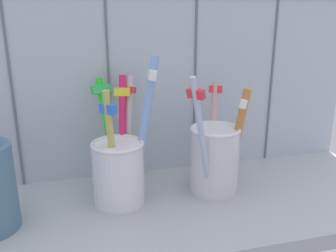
{
  "coord_description": "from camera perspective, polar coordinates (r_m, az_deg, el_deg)",
  "views": [
    {
      "loc": [
        -11.14,
        -39.9,
        25.52
      ],
      "look_at": [
        0.0,
        2.51,
        11.79
      ],
      "focal_mm": 38.64,
      "sensor_mm": 36.0,
      "label": 1
    }
  ],
  "objects": [
    {
      "name": "counter_slab",
      "position": [
        0.48,
        0.78,
        -13.24
      ],
      "size": [
        64.0,
        22.0,
        2.0
      ],
      "primitive_type": "cube",
      "color": "#9EA3A8",
      "rests_on": "ground"
    },
    {
      "name": "toothbrush_cup_right",
      "position": [
        0.5,
        7.42,
        -4.66
      ],
      "size": [
        9.83,
        10.71,
        16.88
      ],
      "color": "silver",
      "rests_on": "counter_slab"
    },
    {
      "name": "tile_wall_back",
      "position": [
        0.53,
        -2.68,
        14.11
      ],
      "size": [
        64.0,
        2.2,
        45.0
      ],
      "color": "#B2C1CC",
      "rests_on": "ground"
    },
    {
      "name": "toothbrush_cup_left",
      "position": [
        0.47,
        -7.62,
        -5.91
      ],
      "size": [
        8.99,
        10.21,
        18.83
      ],
      "color": "white",
      "rests_on": "counter_slab"
    }
  ]
}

